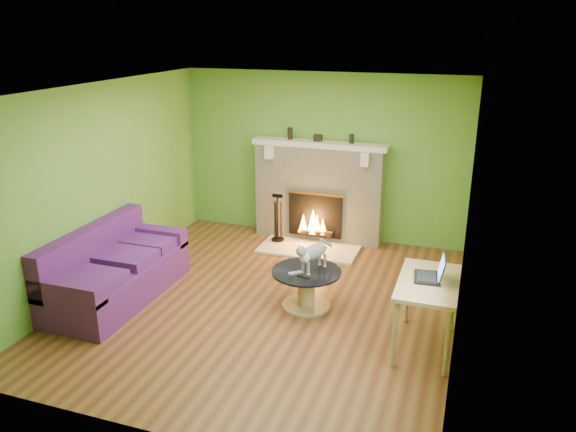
% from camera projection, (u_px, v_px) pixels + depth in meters
% --- Properties ---
extents(floor, '(5.00, 5.00, 0.00)m').
position_uv_depth(floor, '(266.00, 302.00, 6.97)').
color(floor, '#5B2E1A').
rests_on(floor, ground).
extents(ceiling, '(5.00, 5.00, 0.00)m').
position_uv_depth(ceiling, '(263.00, 89.00, 6.12)').
color(ceiling, white).
rests_on(ceiling, wall_back).
extents(wall_back, '(5.00, 0.00, 5.00)m').
position_uv_depth(wall_back, '(323.00, 157.00, 8.78)').
color(wall_back, '#588D2E').
rests_on(wall_back, floor).
extents(wall_front, '(5.00, 0.00, 5.00)m').
position_uv_depth(wall_front, '(148.00, 296.00, 4.31)').
color(wall_front, '#588D2E').
rests_on(wall_front, floor).
extents(wall_left, '(0.00, 5.00, 5.00)m').
position_uv_depth(wall_left, '(102.00, 185.00, 7.23)').
color(wall_left, '#588D2E').
rests_on(wall_left, floor).
extents(wall_right, '(0.00, 5.00, 5.00)m').
position_uv_depth(wall_right, '(466.00, 224.00, 5.86)').
color(wall_right, '#588D2E').
rests_on(wall_right, floor).
extents(window_frame, '(0.00, 1.20, 1.20)m').
position_uv_depth(window_frame, '(464.00, 229.00, 4.97)').
color(window_frame, silver).
rests_on(window_frame, wall_right).
extents(window_pane, '(0.00, 1.06, 1.06)m').
position_uv_depth(window_pane, '(463.00, 229.00, 4.97)').
color(window_pane, white).
rests_on(window_pane, wall_right).
extents(fireplace, '(2.10, 0.46, 1.58)m').
position_uv_depth(fireplace, '(319.00, 192.00, 8.79)').
color(fireplace, '#BDB79C').
rests_on(fireplace, floor).
extents(hearth, '(1.50, 0.75, 0.03)m').
position_uv_depth(hearth, '(309.00, 249.00, 8.57)').
color(hearth, beige).
rests_on(hearth, floor).
extents(mantel, '(2.10, 0.28, 0.08)m').
position_uv_depth(mantel, '(319.00, 144.00, 8.52)').
color(mantel, beige).
rests_on(mantel, fireplace).
extents(sofa, '(0.91, 2.01, 0.90)m').
position_uv_depth(sofa, '(114.00, 271.00, 7.00)').
color(sofa, '#4D1961').
rests_on(sofa, floor).
extents(coffee_table, '(0.84, 0.84, 0.48)m').
position_uv_depth(coffee_table, '(306.00, 286.00, 6.78)').
color(coffee_table, tan).
rests_on(coffee_table, floor).
extents(desk, '(0.61, 1.05, 0.78)m').
position_uv_depth(desk, '(428.00, 289.00, 5.79)').
color(desk, tan).
rests_on(desk, floor).
extents(cat, '(0.45, 0.67, 0.39)m').
position_uv_depth(cat, '(314.00, 255.00, 6.67)').
color(cat, slate).
rests_on(cat, coffee_table).
extents(remote_silver, '(0.16, 0.14, 0.02)m').
position_uv_depth(remote_silver, '(295.00, 273.00, 6.63)').
color(remote_silver, '#979799').
rests_on(remote_silver, coffee_table).
extents(remote_black, '(0.17, 0.08, 0.02)m').
position_uv_depth(remote_black, '(303.00, 276.00, 6.54)').
color(remote_black, black).
rests_on(remote_black, coffee_table).
extents(laptop, '(0.34, 0.38, 0.26)m').
position_uv_depth(laptop, '(428.00, 267.00, 5.77)').
color(laptop, black).
rests_on(laptop, desk).
extents(fire_tools, '(0.20, 0.20, 0.77)m').
position_uv_depth(fire_tools, '(278.00, 217.00, 8.75)').
color(fire_tools, black).
rests_on(fire_tools, hearth).
extents(mantel_vase_left, '(0.08, 0.08, 0.18)m').
position_uv_depth(mantel_vase_left, '(290.00, 133.00, 8.65)').
color(mantel_vase_left, black).
rests_on(mantel_vase_left, mantel).
extents(mantel_vase_right, '(0.07, 0.07, 0.14)m').
position_uv_depth(mantel_vase_right, '(352.00, 139.00, 8.36)').
color(mantel_vase_right, black).
rests_on(mantel_vase_right, mantel).
extents(mantel_box, '(0.12, 0.08, 0.10)m').
position_uv_depth(mantel_box, '(318.00, 138.00, 8.53)').
color(mantel_box, black).
rests_on(mantel_box, mantel).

